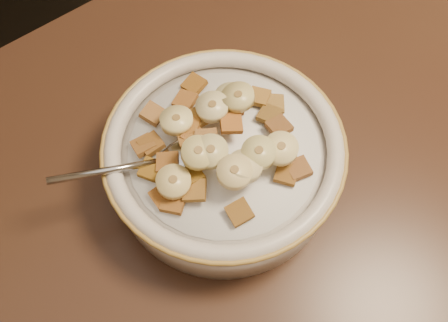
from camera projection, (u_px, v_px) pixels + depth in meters
table at (341, 272)px, 0.49m from camera, size 1.42×0.94×0.04m
chair at (6, 15)px, 0.96m from camera, size 0.55×0.55×1.00m
cereal_bowl at (224, 163)px, 0.50m from camera, size 0.22×0.22×0.05m
milk at (224, 149)px, 0.47m from camera, size 0.18×0.18×0.00m
spoon at (188, 156)px, 0.46m from camera, size 0.06×0.06×0.01m
cereal_square_0 at (231, 123)px, 0.46m from camera, size 0.03×0.03×0.01m
cereal_square_1 at (245, 168)px, 0.44m from camera, size 0.03×0.03×0.01m
cereal_square_2 at (173, 202)px, 0.44m from camera, size 0.03×0.03×0.01m
cereal_square_3 at (270, 115)px, 0.48m from camera, size 0.03×0.03×0.01m
cereal_square_4 at (213, 109)px, 0.48m from camera, size 0.02×0.03×0.01m
cereal_square_5 at (144, 145)px, 0.47m from camera, size 0.02×0.02×0.01m
cereal_square_6 at (194, 84)px, 0.50m from camera, size 0.02×0.02×0.01m
cereal_square_7 at (195, 137)px, 0.46m from camera, size 0.03×0.03×0.01m
cereal_square_8 at (274, 104)px, 0.49m from camera, size 0.03×0.03×0.01m
cereal_square_9 at (185, 100)px, 0.49m from camera, size 0.03×0.03×0.01m
cereal_square_10 at (298, 168)px, 0.46m from camera, size 0.03×0.03×0.01m
cereal_square_11 at (259, 97)px, 0.49m from camera, size 0.03×0.03×0.01m
cereal_square_12 at (153, 114)px, 0.48m from camera, size 0.03×0.03×0.01m
cereal_square_13 at (189, 136)px, 0.46m from camera, size 0.03×0.03×0.01m
cereal_square_14 at (167, 163)px, 0.45m from camera, size 0.03×0.03×0.01m
cereal_square_15 at (163, 196)px, 0.44m from camera, size 0.02×0.02×0.01m
cereal_square_16 at (206, 139)px, 0.45m from camera, size 0.03×0.03×0.01m
cereal_square_17 at (279, 126)px, 0.47m from camera, size 0.02×0.02×0.01m
cereal_square_18 at (195, 191)px, 0.44m from camera, size 0.03×0.03×0.01m
cereal_square_19 at (152, 170)px, 0.45m from camera, size 0.03×0.03×0.01m
cereal_square_20 at (189, 126)px, 0.46m from camera, size 0.03×0.03×0.01m
cereal_square_21 at (198, 117)px, 0.47m from camera, size 0.02×0.02×0.01m
cereal_square_22 at (230, 109)px, 0.47m from camera, size 0.03×0.02×0.01m
cereal_square_23 at (239, 212)px, 0.43m from camera, size 0.02×0.02×0.01m
cereal_square_24 at (191, 176)px, 0.45m from camera, size 0.02×0.02×0.01m
cereal_square_25 at (151, 144)px, 0.46m from camera, size 0.02×0.02×0.01m
cereal_square_26 at (286, 174)px, 0.45m from camera, size 0.03×0.03×0.01m
banana_slice_0 at (211, 152)px, 0.44m from camera, size 0.04×0.04×0.01m
banana_slice_1 at (259, 153)px, 0.44m from camera, size 0.04×0.04×0.01m
banana_slice_2 at (281, 149)px, 0.44m from camera, size 0.03×0.03×0.01m
banana_slice_3 at (212, 107)px, 0.46m from camera, size 0.04×0.04×0.01m
banana_slice_4 at (199, 153)px, 0.44m from camera, size 0.04×0.04×0.02m
banana_slice_5 at (238, 97)px, 0.47m from camera, size 0.03×0.03×0.02m
banana_slice_6 at (174, 182)px, 0.44m from camera, size 0.03×0.03×0.01m
banana_slice_7 at (231, 97)px, 0.47m from camera, size 0.04×0.04×0.01m
banana_slice_8 at (234, 172)px, 0.43m from camera, size 0.03×0.03×0.01m
banana_slice_9 at (177, 120)px, 0.46m from camera, size 0.04×0.04×0.02m
banana_slice_10 at (245, 166)px, 0.43m from camera, size 0.04×0.04×0.01m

